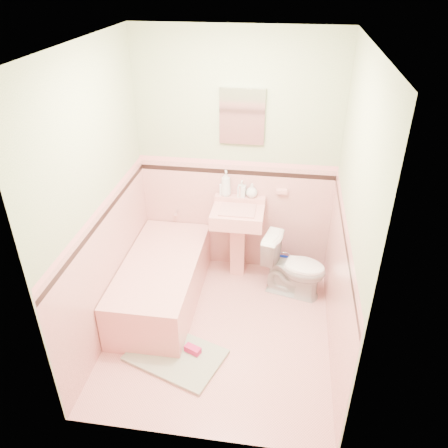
# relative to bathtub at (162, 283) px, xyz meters

# --- Properties ---
(floor) EXTENTS (2.20, 2.20, 0.00)m
(floor) POSITION_rel_bathtub_xyz_m (0.63, -0.33, -0.23)
(floor) COLOR pink
(floor) RESTS_ON ground
(ceiling) EXTENTS (2.20, 2.20, 0.00)m
(ceiling) POSITION_rel_bathtub_xyz_m (0.63, -0.33, 2.27)
(ceiling) COLOR white
(ceiling) RESTS_ON ground
(wall_back) EXTENTS (2.50, 0.00, 2.50)m
(wall_back) POSITION_rel_bathtub_xyz_m (0.63, 0.77, 1.02)
(wall_back) COLOR beige
(wall_back) RESTS_ON ground
(wall_front) EXTENTS (2.50, 0.00, 2.50)m
(wall_front) POSITION_rel_bathtub_xyz_m (0.63, -1.43, 1.02)
(wall_front) COLOR beige
(wall_front) RESTS_ON ground
(wall_left) EXTENTS (0.00, 2.50, 2.50)m
(wall_left) POSITION_rel_bathtub_xyz_m (-0.37, -0.33, 1.02)
(wall_left) COLOR beige
(wall_left) RESTS_ON ground
(wall_right) EXTENTS (0.00, 2.50, 2.50)m
(wall_right) POSITION_rel_bathtub_xyz_m (1.63, -0.33, 1.02)
(wall_right) COLOR beige
(wall_right) RESTS_ON ground
(wainscot_back) EXTENTS (2.00, 0.00, 2.00)m
(wainscot_back) POSITION_rel_bathtub_xyz_m (0.63, 0.76, 0.38)
(wainscot_back) COLOR #EAA29C
(wainscot_back) RESTS_ON ground
(wainscot_front) EXTENTS (2.00, 0.00, 2.00)m
(wainscot_front) POSITION_rel_bathtub_xyz_m (0.63, -1.42, 0.38)
(wainscot_front) COLOR #EAA29C
(wainscot_front) RESTS_ON ground
(wainscot_left) EXTENTS (0.00, 2.20, 2.20)m
(wainscot_left) POSITION_rel_bathtub_xyz_m (-0.36, -0.33, 0.38)
(wainscot_left) COLOR #EAA29C
(wainscot_left) RESTS_ON ground
(wainscot_right) EXTENTS (0.00, 2.20, 2.20)m
(wainscot_right) POSITION_rel_bathtub_xyz_m (1.62, -0.33, 0.38)
(wainscot_right) COLOR #EAA29C
(wainscot_right) RESTS_ON ground
(accent_back) EXTENTS (2.00, 0.00, 2.00)m
(accent_back) POSITION_rel_bathtub_xyz_m (0.63, 0.75, 0.90)
(accent_back) COLOR black
(accent_back) RESTS_ON ground
(accent_front) EXTENTS (2.00, 0.00, 2.00)m
(accent_front) POSITION_rel_bathtub_xyz_m (0.63, -1.41, 0.90)
(accent_front) COLOR black
(accent_front) RESTS_ON ground
(accent_left) EXTENTS (0.00, 2.20, 2.20)m
(accent_left) POSITION_rel_bathtub_xyz_m (-0.35, -0.33, 0.89)
(accent_left) COLOR black
(accent_left) RESTS_ON ground
(accent_right) EXTENTS (0.00, 2.20, 2.20)m
(accent_right) POSITION_rel_bathtub_xyz_m (1.61, -0.33, 0.89)
(accent_right) COLOR black
(accent_right) RESTS_ON ground
(cap_back) EXTENTS (2.00, 0.00, 2.00)m
(cap_back) POSITION_rel_bathtub_xyz_m (0.63, 0.75, 0.99)
(cap_back) COLOR pink
(cap_back) RESTS_ON ground
(cap_front) EXTENTS (2.00, 0.00, 2.00)m
(cap_front) POSITION_rel_bathtub_xyz_m (0.63, -1.41, 0.99)
(cap_front) COLOR pink
(cap_front) RESTS_ON ground
(cap_left) EXTENTS (0.00, 2.20, 2.20)m
(cap_left) POSITION_rel_bathtub_xyz_m (-0.35, -0.33, 1.00)
(cap_left) COLOR pink
(cap_left) RESTS_ON ground
(cap_right) EXTENTS (0.00, 2.20, 2.20)m
(cap_right) POSITION_rel_bathtub_xyz_m (1.61, -0.33, 1.00)
(cap_right) COLOR pink
(cap_right) RESTS_ON ground
(bathtub) EXTENTS (0.70, 1.50, 0.45)m
(bathtub) POSITION_rel_bathtub_xyz_m (0.00, 0.00, 0.00)
(bathtub) COLOR pink
(bathtub) RESTS_ON floor
(tub_faucet) EXTENTS (0.04, 0.12, 0.04)m
(tub_faucet) POSITION_rel_bathtub_xyz_m (0.00, 0.72, 0.41)
(tub_faucet) COLOR silver
(tub_faucet) RESTS_ON wall_back
(sink) EXTENTS (0.52, 0.48, 0.82)m
(sink) POSITION_rel_bathtub_xyz_m (0.68, 0.53, 0.18)
(sink) COLOR pink
(sink) RESTS_ON floor
(sink_faucet) EXTENTS (0.02, 0.02, 0.10)m
(sink_faucet) POSITION_rel_bathtub_xyz_m (0.68, 0.67, 0.72)
(sink_faucet) COLOR silver
(sink_faucet) RESTS_ON sink
(medicine_cabinet) EXTENTS (0.43, 0.04, 0.53)m
(medicine_cabinet) POSITION_rel_bathtub_xyz_m (0.68, 0.74, 1.47)
(medicine_cabinet) COLOR white
(medicine_cabinet) RESTS_ON wall_back
(soap_dish) EXTENTS (0.11, 0.06, 0.04)m
(soap_dish) POSITION_rel_bathtub_xyz_m (1.10, 0.73, 0.72)
(soap_dish) COLOR pink
(soap_dish) RESTS_ON wall_back
(soap_bottle_left) EXTENTS (0.13, 0.13, 0.27)m
(soap_bottle_left) POSITION_rel_bathtub_xyz_m (0.53, 0.71, 0.79)
(soap_bottle_left) COLOR #B2B2B2
(soap_bottle_left) RESTS_ON sink
(soap_bottle_mid) EXTENTS (0.09, 0.09, 0.17)m
(soap_bottle_mid) POSITION_rel_bathtub_xyz_m (0.70, 0.71, 0.74)
(soap_bottle_mid) COLOR #B2B2B2
(soap_bottle_mid) RESTS_ON sink
(soap_bottle_right) EXTENTS (0.14, 0.14, 0.15)m
(soap_bottle_right) POSITION_rel_bathtub_xyz_m (0.80, 0.71, 0.72)
(soap_bottle_right) COLOR #B2B2B2
(soap_bottle_right) RESTS_ON sink
(tube) EXTENTS (0.04, 0.04, 0.12)m
(tube) POSITION_rel_bathtub_xyz_m (0.48, 0.71, 0.71)
(tube) COLOR white
(tube) RESTS_ON sink
(toilet) EXTENTS (0.69, 0.49, 0.64)m
(toilet) POSITION_rel_bathtub_xyz_m (1.28, 0.33, 0.09)
(toilet) COLOR white
(toilet) RESTS_ON floor
(bucket) EXTENTS (0.23, 0.23, 0.22)m
(bucket) POSITION_rel_bathtub_xyz_m (1.17, 0.56, -0.12)
(bucket) COLOR #031EA4
(bucket) RESTS_ON floor
(bath_mat) EXTENTS (0.92, 0.76, 0.03)m
(bath_mat) POSITION_rel_bathtub_xyz_m (0.30, -0.71, -0.21)
(bath_mat) COLOR gray
(bath_mat) RESTS_ON floor
(shoe) EXTENTS (0.16, 0.12, 0.06)m
(shoe) POSITION_rel_bathtub_xyz_m (0.44, -0.66, -0.17)
(shoe) COLOR #BF1E59
(shoe) RESTS_ON bath_mat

